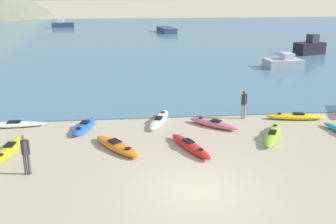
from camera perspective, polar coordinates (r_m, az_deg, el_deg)
name	(u,v)px	position (r m, az deg, el deg)	size (l,w,h in m)	color
ground_plane	(197,191)	(14.19, 4.22, -11.35)	(400.00, 400.00, 0.00)	tan
bay_water	(145,38)	(55.80, -3.41, 10.69)	(160.00, 70.00, 0.06)	teal
kayak_on_sand_0	(9,149)	(18.54, -22.08, -5.01)	(0.97, 3.30, 0.30)	yellow
kayak_on_sand_1	(159,120)	(20.87, -1.29, -1.12)	(1.65, 3.34, 0.31)	white
kayak_on_sand_2	(84,126)	(20.31, -12.07, -2.02)	(1.33, 2.77, 0.35)	blue
kayak_on_sand_3	(273,135)	(19.32, 14.95, -3.20)	(2.01, 3.14, 0.40)	#8CCC2D
kayak_on_sand_4	(214,124)	(20.31, 6.63, -1.68)	(2.51, 2.32, 0.38)	#E5668C
kayak_on_sand_6	(117,146)	(17.58, -7.44, -4.90)	(2.42, 3.02, 0.37)	orange
kayak_on_sand_7	(190,146)	(17.44, 3.24, -4.93)	(1.74, 3.17, 0.38)	red
kayak_on_sand_8	(295,117)	(22.37, 18.01, -0.64)	(3.19, 1.04, 0.37)	yellow
kayak_on_sand_9	(11,124)	(21.73, -21.82, -1.69)	(3.47, 0.73, 0.30)	white
person_near_foreground	(26,152)	(15.85, -19.95, -5.45)	(0.33, 0.29, 1.63)	#4C4C4C
person_near_waterline	(244,103)	(21.59, 10.97, 1.34)	(0.32, 0.28, 1.58)	gray
moored_boat_0	(167,30)	(62.19, -0.20, 11.83)	(2.88, 4.85, 0.76)	navy
moored_boat_1	(310,47)	(44.46, 19.89, 8.84)	(3.46, 2.48, 2.07)	black
moored_boat_2	(283,63)	(36.19, 16.41, 6.90)	(3.23, 2.25, 1.29)	#B2B2B7
moored_boat_3	(63,24)	(72.76, -15.03, 12.17)	(3.88, 2.01, 1.32)	navy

